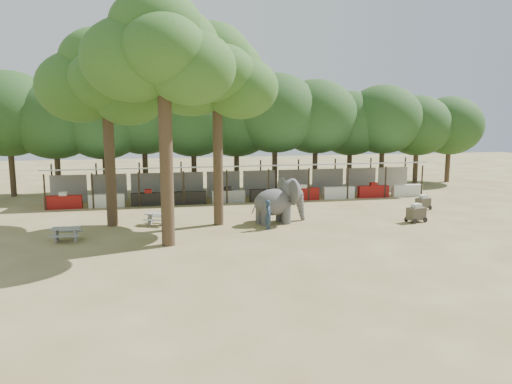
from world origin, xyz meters
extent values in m
plane|color=brown|center=(0.00, 0.00, 0.00)|extent=(100.00, 100.00, 0.00)
cube|color=#ADB1B5|center=(0.00, 14.00, 2.50)|extent=(28.00, 2.99, 0.39)
cylinder|color=#2D2319|center=(-12.60, 12.65, 1.20)|extent=(0.12, 0.12, 2.40)
cylinder|color=#2D2319|center=(-12.60, 15.35, 1.40)|extent=(0.12, 0.12, 2.80)
cube|color=maroon|center=(-12.60, 12.90, 0.45)|extent=(2.38, 0.50, 0.90)
cube|color=gray|center=(-12.60, 15.30, 1.00)|extent=(2.52, 0.12, 2.00)
cylinder|color=#2D2319|center=(-9.80, 12.65, 1.20)|extent=(0.12, 0.12, 2.40)
cylinder|color=#2D2319|center=(-9.80, 15.35, 1.40)|extent=(0.12, 0.12, 2.80)
cube|color=silver|center=(-9.80, 12.90, 0.45)|extent=(2.38, 0.50, 0.90)
cube|color=gray|center=(-9.80, 15.30, 1.00)|extent=(2.52, 0.12, 2.00)
cylinder|color=#2D2319|center=(-7.00, 12.65, 1.20)|extent=(0.12, 0.12, 2.40)
cylinder|color=#2D2319|center=(-7.00, 15.35, 1.40)|extent=(0.12, 0.12, 2.80)
cube|color=black|center=(-7.00, 12.90, 0.45)|extent=(2.38, 0.50, 0.90)
cube|color=gray|center=(-7.00, 15.30, 1.00)|extent=(2.52, 0.12, 2.00)
cylinder|color=#2D2319|center=(-4.20, 12.65, 1.20)|extent=(0.12, 0.12, 2.40)
cylinder|color=#2D2319|center=(-4.20, 15.35, 1.40)|extent=(0.12, 0.12, 2.80)
cube|color=black|center=(-4.20, 12.90, 0.45)|extent=(2.38, 0.50, 0.90)
cube|color=gray|center=(-4.20, 15.30, 1.00)|extent=(2.52, 0.12, 2.00)
cylinder|color=#2D2319|center=(-1.40, 12.65, 1.20)|extent=(0.12, 0.12, 2.40)
cylinder|color=#2D2319|center=(-1.40, 15.35, 1.40)|extent=(0.12, 0.12, 2.80)
cube|color=gray|center=(-1.40, 12.90, 0.45)|extent=(2.38, 0.50, 0.90)
cube|color=gray|center=(-1.40, 15.30, 1.00)|extent=(2.52, 0.12, 2.00)
cylinder|color=#2D2319|center=(1.40, 12.65, 1.20)|extent=(0.12, 0.12, 2.40)
cylinder|color=#2D2319|center=(1.40, 15.35, 1.40)|extent=(0.12, 0.12, 2.80)
cube|color=black|center=(1.40, 12.90, 0.45)|extent=(2.38, 0.50, 0.90)
cube|color=gray|center=(1.40, 15.30, 1.00)|extent=(2.52, 0.12, 2.00)
cylinder|color=#2D2319|center=(4.20, 12.65, 1.20)|extent=(0.12, 0.12, 2.40)
cylinder|color=#2D2319|center=(4.20, 15.35, 1.40)|extent=(0.12, 0.12, 2.80)
cube|color=maroon|center=(4.20, 12.90, 0.45)|extent=(2.38, 0.50, 0.90)
cube|color=gray|center=(4.20, 15.30, 1.00)|extent=(2.52, 0.12, 2.00)
cylinder|color=#2D2319|center=(7.00, 12.65, 1.20)|extent=(0.12, 0.12, 2.40)
cylinder|color=#2D2319|center=(7.00, 15.35, 1.40)|extent=(0.12, 0.12, 2.80)
cube|color=silver|center=(7.00, 12.90, 0.45)|extent=(2.38, 0.50, 0.90)
cube|color=gray|center=(7.00, 15.30, 1.00)|extent=(2.52, 0.12, 2.00)
cylinder|color=#2D2319|center=(9.80, 12.65, 1.20)|extent=(0.12, 0.12, 2.40)
cylinder|color=#2D2319|center=(9.80, 15.35, 1.40)|extent=(0.12, 0.12, 2.80)
cube|color=maroon|center=(9.80, 12.90, 0.45)|extent=(2.38, 0.50, 0.90)
cube|color=gray|center=(9.80, 15.30, 1.00)|extent=(2.52, 0.12, 2.00)
cylinder|color=#2D2319|center=(12.60, 12.65, 1.20)|extent=(0.12, 0.12, 2.40)
cylinder|color=#2D2319|center=(12.60, 15.35, 1.40)|extent=(0.12, 0.12, 2.80)
cube|color=silver|center=(12.60, 12.90, 0.45)|extent=(2.38, 0.50, 0.90)
cube|color=gray|center=(12.60, 15.30, 1.00)|extent=(2.52, 0.12, 2.00)
cylinder|color=#332316|center=(-9.00, 7.00, 4.60)|extent=(0.60, 0.60, 9.20)
cone|color=#332316|center=(-9.00, 7.00, 9.20)|extent=(0.57, 0.57, 2.88)
ellipsoid|color=#214C16|center=(-10.40, 7.30, 7.82)|extent=(4.80, 4.80, 3.94)
ellipsoid|color=#214C16|center=(-7.80, 6.40, 7.42)|extent=(4.20, 4.20, 3.44)
ellipsoid|color=#214C16|center=(-8.80, 8.10, 8.42)|extent=(5.20, 5.20, 4.26)
ellipsoid|color=#214C16|center=(-9.00, 5.70, 8.12)|extent=(3.80, 3.80, 3.12)
ellipsoid|color=#214C16|center=(-9.30, 7.20, 9.22)|extent=(4.40, 4.40, 3.61)
cylinder|color=#332316|center=(-6.00, 2.00, 5.20)|extent=(0.64, 0.64, 10.40)
cone|color=#332316|center=(-6.00, 2.00, 10.40)|extent=(0.61, 0.61, 3.25)
ellipsoid|color=#214C16|center=(-7.40, 2.30, 8.84)|extent=(4.80, 4.80, 3.94)
ellipsoid|color=#214C16|center=(-4.80, 1.40, 8.44)|extent=(4.20, 4.20, 3.44)
ellipsoid|color=#214C16|center=(-5.80, 3.10, 9.44)|extent=(5.20, 5.20, 4.26)
ellipsoid|color=#214C16|center=(-6.00, 0.70, 9.14)|extent=(3.80, 3.80, 3.12)
ellipsoid|color=#214C16|center=(-6.30, 2.20, 10.24)|extent=(4.40, 4.40, 3.61)
cylinder|color=#332316|center=(-3.00, 6.00, 4.80)|extent=(0.56, 0.56, 9.60)
cone|color=#332316|center=(-3.00, 6.00, 9.60)|extent=(0.53, 0.53, 3.00)
ellipsoid|color=#214C16|center=(-4.40, 6.30, 8.16)|extent=(4.80, 4.80, 3.94)
ellipsoid|color=#214C16|center=(-1.80, 5.40, 7.76)|extent=(4.20, 4.20, 3.44)
ellipsoid|color=#214C16|center=(-2.80, 7.10, 8.76)|extent=(5.20, 5.20, 4.26)
ellipsoid|color=#214C16|center=(-3.00, 4.70, 8.46)|extent=(3.80, 3.80, 3.12)
ellipsoid|color=#214C16|center=(-3.30, 6.20, 9.56)|extent=(4.40, 4.40, 3.61)
cylinder|color=#332316|center=(-16.67, 19.00, 1.87)|extent=(0.44, 0.44, 3.74)
ellipsoid|color=#163611|center=(-16.67, 19.00, 5.53)|extent=(6.46, 5.95, 5.61)
cylinder|color=#332316|center=(-13.33, 19.00, 1.87)|extent=(0.44, 0.44, 3.74)
ellipsoid|color=#163611|center=(-13.33, 19.00, 5.53)|extent=(6.46, 5.95, 5.61)
cylinder|color=#332316|center=(-10.00, 19.00, 1.87)|extent=(0.44, 0.44, 3.74)
ellipsoid|color=#163611|center=(-10.00, 19.00, 5.53)|extent=(6.46, 5.95, 5.61)
cylinder|color=#332316|center=(-6.67, 19.00, 1.87)|extent=(0.44, 0.44, 3.74)
ellipsoid|color=#163611|center=(-6.67, 19.00, 5.53)|extent=(6.46, 5.95, 5.61)
cylinder|color=#332316|center=(-3.33, 19.00, 1.87)|extent=(0.44, 0.44, 3.74)
ellipsoid|color=#163611|center=(-3.33, 19.00, 5.53)|extent=(6.46, 5.95, 5.61)
cylinder|color=#332316|center=(0.00, 19.00, 1.87)|extent=(0.44, 0.44, 3.74)
ellipsoid|color=#163611|center=(0.00, 19.00, 5.53)|extent=(6.46, 5.95, 5.61)
cylinder|color=#332316|center=(3.33, 19.00, 1.87)|extent=(0.44, 0.44, 3.74)
ellipsoid|color=#163611|center=(3.33, 19.00, 5.53)|extent=(6.46, 5.95, 5.61)
cylinder|color=#332316|center=(6.67, 19.00, 1.87)|extent=(0.44, 0.44, 3.74)
ellipsoid|color=#163611|center=(6.67, 19.00, 5.53)|extent=(6.46, 5.95, 5.61)
cylinder|color=#332316|center=(10.00, 19.00, 1.87)|extent=(0.44, 0.44, 3.74)
ellipsoid|color=#163611|center=(10.00, 19.00, 5.53)|extent=(6.46, 5.95, 5.61)
cylinder|color=#332316|center=(13.33, 19.00, 1.87)|extent=(0.44, 0.44, 3.74)
ellipsoid|color=#163611|center=(13.33, 19.00, 5.53)|extent=(6.46, 5.95, 5.61)
cylinder|color=#332316|center=(16.67, 19.00, 1.87)|extent=(0.44, 0.44, 3.74)
ellipsoid|color=#163611|center=(16.67, 19.00, 5.53)|extent=(6.46, 5.95, 5.61)
cylinder|color=#332316|center=(20.00, 19.00, 1.87)|extent=(0.44, 0.44, 3.74)
ellipsoid|color=#163611|center=(20.00, 19.00, 5.53)|extent=(6.46, 5.95, 5.61)
ellipsoid|color=#484545|center=(0.17, 5.68, 1.26)|extent=(2.66, 1.92, 1.56)
cylinder|color=#484545|center=(-0.39, 5.16, 0.65)|extent=(0.67, 0.67, 1.31)
cylinder|color=#484545|center=(-0.56, 5.88, 0.65)|extent=(0.67, 0.67, 1.31)
cylinder|color=#484545|center=(0.90, 5.47, 0.65)|extent=(0.67, 0.67, 1.31)
cylinder|color=#484545|center=(0.73, 6.19, 0.65)|extent=(0.67, 0.67, 1.31)
ellipsoid|color=#484545|center=(1.29, 5.94, 1.81)|extent=(1.54, 1.35, 1.44)
ellipsoid|color=#484545|center=(1.23, 5.20, 1.85)|extent=(0.49, 1.20, 1.48)
ellipsoid|color=#484545|center=(0.91, 6.57, 1.85)|extent=(0.49, 1.20, 1.48)
cone|color=#484545|center=(1.97, 6.10, 0.82)|extent=(0.71, 0.71, 1.63)
imported|color=#26384C|center=(-0.44, 4.28, 0.83)|extent=(0.52, 0.67, 1.65)
cube|color=gray|center=(-11.02, 3.78, 0.67)|extent=(1.43, 0.74, 0.06)
cube|color=gray|center=(-11.48, 3.81, 0.32)|extent=(0.13, 0.56, 0.65)
cube|color=gray|center=(-10.55, 3.75, 0.32)|extent=(0.13, 0.56, 0.65)
cube|color=gray|center=(-11.05, 3.27, 0.39)|extent=(1.41, 0.33, 0.05)
cube|color=gray|center=(-10.98, 4.29, 0.39)|extent=(1.41, 0.33, 0.05)
cube|color=gray|center=(-6.46, 6.66, 0.65)|extent=(1.49, 1.12, 0.05)
cube|color=gray|center=(-6.87, 6.84, 0.32)|extent=(0.30, 0.53, 0.63)
cube|color=gray|center=(-6.05, 6.47, 0.32)|extent=(0.30, 0.53, 0.63)
cube|color=gray|center=(-6.66, 6.20, 0.38)|extent=(1.33, 0.75, 0.05)
cube|color=gray|center=(-6.26, 7.11, 0.38)|extent=(1.33, 0.75, 0.05)
cube|color=#3C3327|center=(8.51, 4.25, 0.52)|extent=(1.17, 0.89, 0.73)
cylinder|color=black|center=(8.21, 3.81, 0.16)|extent=(0.32, 0.15, 0.31)
cylinder|color=black|center=(9.01, 4.04, 0.16)|extent=(0.32, 0.15, 0.31)
cylinder|color=black|center=(8.02, 4.46, 0.16)|extent=(0.32, 0.15, 0.31)
cylinder|color=black|center=(8.82, 4.69, 0.16)|extent=(0.32, 0.15, 0.31)
cube|color=silver|center=(8.51, 4.25, 0.99)|extent=(0.61, 0.54, 0.26)
cube|color=#3C3327|center=(10.92, 7.63, 0.47)|extent=(1.06, 0.82, 0.65)
cylinder|color=black|center=(10.67, 7.22, 0.14)|extent=(0.28, 0.14, 0.28)
cylinder|color=black|center=(11.37, 7.45, 0.14)|extent=(0.28, 0.14, 0.28)
cylinder|color=black|center=(10.47, 7.80, 0.14)|extent=(0.28, 0.14, 0.28)
cylinder|color=black|center=(11.18, 8.03, 0.14)|extent=(0.28, 0.14, 0.28)
cube|color=silver|center=(10.92, 7.63, 0.89)|extent=(0.56, 0.50, 0.23)
camera|label=1|loc=(-6.64, -22.07, 6.41)|focal=35.00mm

